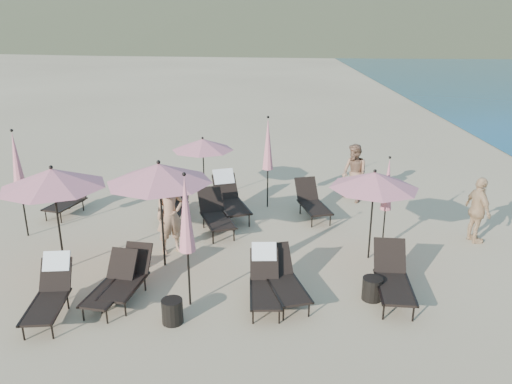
{
  "coord_description": "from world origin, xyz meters",
  "views": [
    {
      "loc": [
        0.01,
        -8.7,
        5.24
      ],
      "look_at": [
        -0.35,
        3.5,
        1.1
      ],
      "focal_mm": 35.0,
      "sensor_mm": 36.0,
      "label": 1
    }
  ],
  "objects_px": {
    "lounger_9": "(229,197)",
    "side_table_1": "(372,289)",
    "lounger_7": "(176,203)",
    "side_table_0": "(172,311)",
    "umbrella_open_2": "(374,180)",
    "lounger_3": "(265,279)",
    "lounger_10": "(312,201)",
    "beachgoer_c": "(478,210)",
    "lounger_4": "(284,279)",
    "beachgoer_b": "(354,173)",
    "beachgoer_a": "(170,215)",
    "umbrella_open_3": "(203,144)",
    "lounger_6": "(70,199)",
    "lounger_0": "(50,291)",
    "umbrella_closed_0": "(186,215)",
    "lounger_2": "(128,277)",
    "lounger_1": "(112,284)",
    "lounger_8": "(216,214)",
    "umbrella_closed_3": "(268,145)",
    "lounger_5": "(393,277)",
    "umbrella_closed_1": "(387,185)",
    "umbrella_open_0": "(52,178)",
    "umbrella_open_1": "(159,173)",
    "umbrella_closed_2": "(17,163)"
  },
  "relations": [
    {
      "from": "lounger_9",
      "to": "side_table_1",
      "type": "height_order",
      "value": "lounger_9"
    },
    {
      "from": "lounger_7",
      "to": "side_table_0",
      "type": "relative_size",
      "value": 3.33
    },
    {
      "from": "umbrella_open_2",
      "to": "side_table_1",
      "type": "distance_m",
      "value": 2.52
    },
    {
      "from": "lounger_3",
      "to": "lounger_10",
      "type": "relative_size",
      "value": 0.91
    },
    {
      "from": "side_table_0",
      "to": "beachgoer_c",
      "type": "distance_m",
      "value": 7.94
    },
    {
      "from": "lounger_4",
      "to": "beachgoer_b",
      "type": "height_order",
      "value": "beachgoer_b"
    },
    {
      "from": "lounger_10",
      "to": "beachgoer_a",
      "type": "distance_m",
      "value": 4.33
    },
    {
      "from": "umbrella_open_3",
      "to": "side_table_1",
      "type": "height_order",
      "value": "umbrella_open_3"
    },
    {
      "from": "lounger_6",
      "to": "lounger_0",
      "type": "bearing_deg",
      "value": -56.02
    },
    {
      "from": "lounger_7",
      "to": "beachgoer_c",
      "type": "distance_m",
      "value": 7.97
    },
    {
      "from": "lounger_10",
      "to": "umbrella_closed_0",
      "type": "bearing_deg",
      "value": -134.08
    },
    {
      "from": "lounger_2",
      "to": "lounger_3",
      "type": "relative_size",
      "value": 1.0
    },
    {
      "from": "beachgoer_c",
      "to": "lounger_0",
      "type": "bearing_deg",
      "value": 100.71
    },
    {
      "from": "lounger_1",
      "to": "lounger_3",
      "type": "xyz_separation_m",
      "value": [
        2.99,
        0.15,
        0.06
      ]
    },
    {
      "from": "beachgoer_b",
      "to": "lounger_4",
      "type": "bearing_deg",
      "value": -49.08
    },
    {
      "from": "side_table_1",
      "to": "beachgoer_a",
      "type": "xyz_separation_m",
      "value": [
        -4.41,
        2.07,
        0.7
      ]
    },
    {
      "from": "lounger_8",
      "to": "beachgoer_a",
      "type": "relative_size",
      "value": 0.99
    },
    {
      "from": "lounger_6",
      "to": "beachgoer_a",
      "type": "xyz_separation_m",
      "value": [
        3.44,
        -2.5,
        0.51
      ]
    },
    {
      "from": "side_table_1",
      "to": "umbrella_closed_3",
      "type": "bearing_deg",
      "value": 112.06
    },
    {
      "from": "side_table_1",
      "to": "lounger_5",
      "type": "bearing_deg",
      "value": 7.82
    },
    {
      "from": "lounger_9",
      "to": "lounger_7",
      "type": "bearing_deg",
      "value": 167.45
    },
    {
      "from": "lounger_1",
      "to": "lounger_8",
      "type": "height_order",
      "value": "lounger_8"
    },
    {
      "from": "lounger_1",
      "to": "lounger_7",
      "type": "distance_m",
      "value": 4.61
    },
    {
      "from": "lounger_0",
      "to": "lounger_7",
      "type": "xyz_separation_m",
      "value": [
        1.44,
        5.03,
        -0.07
      ]
    },
    {
      "from": "lounger_9",
      "to": "umbrella_closed_1",
      "type": "relative_size",
      "value": 0.87
    },
    {
      "from": "lounger_6",
      "to": "umbrella_open_0",
      "type": "height_order",
      "value": "umbrella_open_0"
    },
    {
      "from": "lounger_9",
      "to": "side_table_0",
      "type": "relative_size",
      "value": 4.33
    },
    {
      "from": "lounger_5",
      "to": "umbrella_open_2",
      "type": "relative_size",
      "value": 0.81
    },
    {
      "from": "side_table_1",
      "to": "side_table_0",
      "type": "bearing_deg",
      "value": -166.26
    },
    {
      "from": "lounger_0",
      "to": "umbrella_open_3",
      "type": "height_order",
      "value": "umbrella_open_3"
    },
    {
      "from": "lounger_3",
      "to": "lounger_7",
      "type": "xyz_separation_m",
      "value": [
        -2.57,
        4.44,
        -0.06
      ]
    },
    {
      "from": "lounger_4",
      "to": "umbrella_open_1",
      "type": "distance_m",
      "value": 3.49
    },
    {
      "from": "lounger_7",
      "to": "umbrella_open_1",
      "type": "height_order",
      "value": "umbrella_open_1"
    },
    {
      "from": "lounger_0",
      "to": "side_table_1",
      "type": "bearing_deg",
      "value": 0.36
    },
    {
      "from": "lounger_8",
      "to": "beachgoer_c",
      "type": "xyz_separation_m",
      "value": [
        6.6,
        -0.52,
        0.38
      ]
    },
    {
      "from": "umbrella_open_2",
      "to": "side_table_0",
      "type": "xyz_separation_m",
      "value": [
        -4.1,
        -2.79,
        -1.69
      ]
    },
    {
      "from": "lounger_5",
      "to": "side_table_0",
      "type": "xyz_separation_m",
      "value": [
        -4.23,
        -0.99,
        -0.23
      ]
    },
    {
      "from": "lounger_7",
      "to": "lounger_5",
      "type": "bearing_deg",
      "value": -37.04
    },
    {
      "from": "lounger_3",
      "to": "lounger_7",
      "type": "height_order",
      "value": "lounger_3"
    },
    {
      "from": "lounger_3",
      "to": "beachgoer_b",
      "type": "distance_m",
      "value": 6.53
    },
    {
      "from": "lounger_6",
      "to": "umbrella_open_1",
      "type": "height_order",
      "value": "umbrella_open_1"
    },
    {
      "from": "umbrella_open_1",
      "to": "umbrella_open_3",
      "type": "relative_size",
      "value": 1.23
    },
    {
      "from": "umbrella_closed_2",
      "to": "lounger_0",
      "type": "bearing_deg",
      "value": -58.91
    },
    {
      "from": "lounger_2",
      "to": "lounger_6",
      "type": "bearing_deg",
      "value": 131.58
    },
    {
      "from": "lounger_1",
      "to": "umbrella_open_3",
      "type": "bearing_deg",
      "value": 90.29
    },
    {
      "from": "lounger_0",
      "to": "lounger_3",
      "type": "xyz_separation_m",
      "value": [
        4.02,
        0.59,
        -0.01
      ]
    },
    {
      "from": "umbrella_open_2",
      "to": "beachgoer_c",
      "type": "xyz_separation_m",
      "value": [
        2.84,
        1.03,
        -1.08
      ]
    },
    {
      "from": "lounger_1",
      "to": "lounger_9",
      "type": "distance_m",
      "value": 5.15
    },
    {
      "from": "umbrella_closed_0",
      "to": "umbrella_closed_3",
      "type": "height_order",
      "value": "umbrella_closed_3"
    },
    {
      "from": "umbrella_open_0",
      "to": "side_table_0",
      "type": "distance_m",
      "value": 3.99
    }
  ]
}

